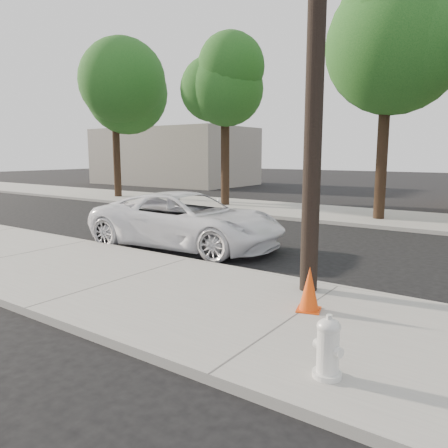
{
  "coord_description": "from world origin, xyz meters",
  "views": [
    {
      "loc": [
        7.0,
        -10.44,
        2.81
      ],
      "look_at": [
        0.62,
        -1.34,
        1.0
      ],
      "focal_mm": 35.0,
      "sensor_mm": 36.0,
      "label": 1
    }
  ],
  "objects_px": {
    "police_cruiser": "(187,220)",
    "fire_hydrant": "(328,349)",
    "utility_pole": "(316,47)",
    "traffic_cone": "(309,289)"
  },
  "relations": [
    {
      "from": "police_cruiser",
      "to": "fire_hydrant",
      "type": "height_order",
      "value": "police_cruiser"
    },
    {
      "from": "utility_pole",
      "to": "fire_hydrant",
      "type": "height_order",
      "value": "utility_pole"
    },
    {
      "from": "utility_pole",
      "to": "traffic_cone",
      "type": "distance_m",
      "value": 4.34
    },
    {
      "from": "utility_pole",
      "to": "fire_hydrant",
      "type": "relative_size",
      "value": 12.28
    },
    {
      "from": "fire_hydrant",
      "to": "traffic_cone",
      "type": "bearing_deg",
      "value": 136.49
    },
    {
      "from": "fire_hydrant",
      "to": "traffic_cone",
      "type": "relative_size",
      "value": 0.96
    },
    {
      "from": "fire_hydrant",
      "to": "traffic_cone",
      "type": "height_order",
      "value": "traffic_cone"
    },
    {
      "from": "fire_hydrant",
      "to": "police_cruiser",
      "type": "bearing_deg",
      "value": 158.25
    },
    {
      "from": "utility_pole",
      "to": "fire_hydrant",
      "type": "distance_m",
      "value": 5.42
    },
    {
      "from": "utility_pole",
      "to": "police_cruiser",
      "type": "height_order",
      "value": "utility_pole"
    }
  ]
}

